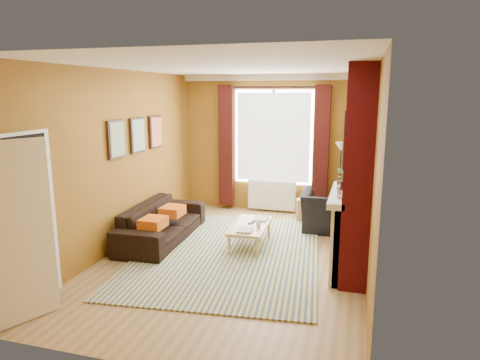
# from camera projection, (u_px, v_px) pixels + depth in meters

# --- Properties ---
(ground) EXTENTS (5.50, 5.50, 0.00)m
(ground) POSITION_uv_depth(u_px,v_px,m) (235.00, 258.00, 6.46)
(ground) COLOR olive
(ground) RESTS_ON ground
(room_walls) EXTENTS (3.82, 5.54, 2.83)m
(room_walls) POSITION_uv_depth(u_px,v_px,m) (282.00, 166.00, 6.27)
(room_walls) COLOR #8A5D1A
(room_walls) RESTS_ON ground
(striped_rug) EXTENTS (3.10, 4.03, 0.02)m
(striped_rug) POSITION_uv_depth(u_px,v_px,m) (229.00, 252.00, 6.65)
(striped_rug) COLOR #324389
(striped_rug) RESTS_ON ground
(sofa) EXTENTS (0.92, 2.15, 0.62)m
(sofa) POSITION_uv_depth(u_px,v_px,m) (162.00, 222.00, 7.20)
(sofa) COLOR black
(sofa) RESTS_ON ground
(armchair) EXTENTS (1.15, 1.02, 0.72)m
(armchair) POSITION_uv_depth(u_px,v_px,m) (333.00, 211.00, 7.65)
(armchair) COLOR black
(armchair) RESTS_ON ground
(coffee_table) EXTENTS (0.58, 1.11, 0.36)m
(coffee_table) POSITION_uv_depth(u_px,v_px,m) (250.00, 227.00, 6.88)
(coffee_table) COLOR tan
(coffee_table) RESTS_ON ground
(wicker_stool) EXTENTS (0.42, 0.42, 0.42)m
(wicker_stool) POSITION_uv_depth(u_px,v_px,m) (305.00, 210.00, 8.30)
(wicker_stool) COLOR olive
(wicker_stool) RESTS_ON ground
(floor_lamp) EXTENTS (0.29, 0.29, 1.53)m
(floor_lamp) POSITION_uv_depth(u_px,v_px,m) (341.00, 159.00, 8.06)
(floor_lamp) COLOR black
(floor_lamp) RESTS_ON ground
(book_a) EXTENTS (0.25, 0.32, 0.03)m
(book_a) POSITION_uv_depth(u_px,v_px,m) (238.00, 229.00, 6.59)
(book_a) COLOR #999999
(book_a) RESTS_ON coffee_table
(book_b) EXTENTS (0.23, 0.31, 0.02)m
(book_b) POSITION_uv_depth(u_px,v_px,m) (255.00, 218.00, 7.19)
(book_b) COLOR #999999
(book_b) RESTS_ON coffee_table
(mug) EXTENTS (0.11, 0.11, 0.08)m
(mug) POSITION_uv_depth(u_px,v_px,m) (258.00, 225.00, 6.72)
(mug) COLOR #999999
(mug) RESTS_ON coffee_table
(tv_remote) EXTENTS (0.09, 0.16, 0.02)m
(tv_remote) POSITION_uv_depth(u_px,v_px,m) (251.00, 223.00, 6.94)
(tv_remote) COLOR black
(tv_remote) RESTS_ON coffee_table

